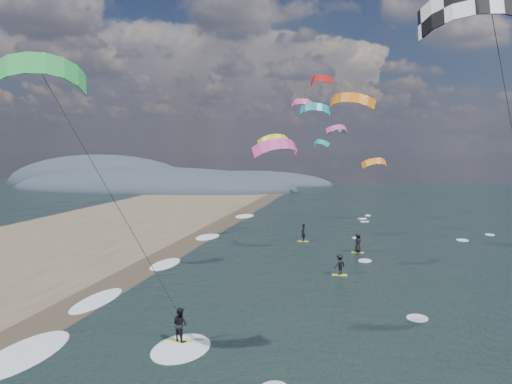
# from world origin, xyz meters

# --- Properties ---
(wet_sand_strip) EXTENTS (3.00, 240.00, 0.00)m
(wet_sand_strip) POSITION_xyz_m (-12.00, 10.00, 0.00)
(wet_sand_strip) COLOR #382D23
(wet_sand_strip) RESTS_ON ground
(coastal_hills) EXTENTS (80.00, 41.00, 15.00)m
(coastal_hills) POSITION_xyz_m (-44.84, 107.86, 0.00)
(coastal_hills) COLOR #3D4756
(coastal_hills) RESTS_ON ground
(kitesurfer_near_a) EXTENTS (7.45, 8.26, 14.81)m
(kitesurfer_near_a) POSITION_xyz_m (8.96, 3.07, 10.67)
(kitesurfer_near_a) COLOR #E6F42B
(kitesurfer_near_a) RESTS_ON ground
(kitesurfer_near_b) EXTENTS (7.03, 8.86, 13.46)m
(kitesurfer_near_b) POSITION_xyz_m (-6.43, 4.57, 8.55)
(kitesurfer_near_b) COLOR #E6F42B
(kitesurfer_near_b) RESTS_ON ground
(far_kitesurfers) EXTENTS (6.43, 15.26, 1.75)m
(far_kitesurfers) POSITION_xyz_m (2.49, 31.20, 0.84)
(far_kitesurfers) COLOR #E6F42B
(far_kitesurfers) RESTS_ON ground
(bg_kite_field) EXTENTS (13.64, 70.85, 11.22)m
(bg_kite_field) POSITION_xyz_m (0.01, 53.58, 12.10)
(bg_kite_field) COLOR black
(bg_kite_field) RESTS_ON ground
(shoreline_surf) EXTENTS (2.40, 79.40, 0.11)m
(shoreline_surf) POSITION_xyz_m (-10.80, 14.75, 0.00)
(shoreline_surf) COLOR white
(shoreline_surf) RESTS_ON ground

